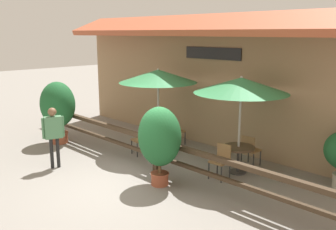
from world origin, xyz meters
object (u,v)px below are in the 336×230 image
object	(u,v)px
chair_middle_wallside	(250,149)
pedestrian	(53,130)
dining_table_near	(158,132)
chair_near_wallside	(175,130)
patio_umbrella_middle	(241,85)
patio_umbrella_near	(158,76)
potted_plant_tall_tropical	(58,106)
chair_near_streetside	(142,138)
potted_plant_corner_fern	(160,138)
chair_middle_streetside	(221,159)
dining_table_middle	(238,152)

from	to	relation	value
chair_middle_wallside	pedestrian	size ratio (longest dim) A/B	0.52
dining_table_near	chair_middle_wallside	distance (m)	3.02
chair_near_wallside	patio_umbrella_middle	size ratio (longest dim) A/B	0.34
patio_umbrella_near	patio_umbrella_middle	bearing A→B (deg)	2.05
patio_umbrella_near	potted_plant_tall_tropical	xyz separation A→B (m)	(-2.82, -1.91, -1.07)
chair_near_streetside	chair_near_wallside	world-z (taller)	same
chair_middle_wallside	dining_table_near	bearing A→B (deg)	11.02
potted_plant_corner_fern	patio_umbrella_near	bearing A→B (deg)	137.87
chair_near_wallside	dining_table_near	bearing A→B (deg)	93.59
patio_umbrella_middle	patio_umbrella_near	bearing A→B (deg)	-177.95
chair_near_streetside	potted_plant_corner_fern	world-z (taller)	potted_plant_corner_fern
patio_umbrella_near	chair_near_wallside	size ratio (longest dim) A/B	2.92
chair_near_streetside	chair_near_wallside	xyz separation A→B (m)	(0.04, 1.41, 0.00)
chair_near_streetside	potted_plant_corner_fern	bearing A→B (deg)	-17.24
potted_plant_tall_tropical	dining_table_near	bearing A→B (deg)	34.15
patio_umbrella_near	chair_middle_wallside	distance (m)	3.53
dining_table_near	patio_umbrella_middle	xyz separation A→B (m)	(2.98, 0.11, 1.76)
chair_near_wallside	chair_middle_streetside	distance (m)	3.10
dining_table_near	chair_near_wallside	xyz separation A→B (m)	(0.06, 0.71, -0.07)
chair_near_wallside	chair_middle_streetside	size ratio (longest dim) A/B	1.00
dining_table_middle	chair_middle_streetside	xyz separation A→B (m)	(-0.07, -0.63, -0.07)
chair_near_wallside	potted_plant_tall_tropical	size ratio (longest dim) A/B	0.43
dining_table_near	chair_near_wallside	size ratio (longest dim) A/B	0.97
patio_umbrella_middle	chair_near_streetside	bearing A→B (deg)	-164.58
patio_umbrella_near	pedestrian	xyz separation A→B (m)	(-0.73, -3.18, -1.25)
potted_plant_corner_fern	chair_middle_streetside	bearing A→B (deg)	61.49
chair_near_wallside	chair_middle_wallside	size ratio (longest dim) A/B	1.00
potted_plant_tall_tropical	chair_near_streetside	bearing A→B (deg)	22.97
patio_umbrella_middle	chair_middle_streetside	world-z (taller)	patio_umbrella_middle
dining_table_middle	potted_plant_corner_fern	xyz separation A→B (m)	(-0.84, -2.04, 0.61)
potted_plant_tall_tropical	pedestrian	size ratio (longest dim) A/B	1.23
patio_umbrella_middle	potted_plant_tall_tropical	size ratio (longest dim) A/B	1.24
patio_umbrella_near	dining_table_near	size ratio (longest dim) A/B	3.01
chair_near_wallside	potted_plant_corner_fern	world-z (taller)	potted_plant_corner_fern
patio_umbrella_near	potted_plant_corner_fern	xyz separation A→B (m)	(2.14, -1.93, -1.15)
patio_umbrella_near	potted_plant_tall_tropical	size ratio (longest dim) A/B	1.24
patio_umbrella_near	chair_near_streetside	xyz separation A→B (m)	(0.02, -0.71, -1.83)
chair_middle_streetside	chair_near_wallside	bearing A→B (deg)	152.71
dining_table_middle	pedestrian	size ratio (longest dim) A/B	0.51
chair_near_streetside	chair_middle_wallside	xyz separation A→B (m)	(2.90, 1.45, 0.00)
patio_umbrella_near	chair_near_streetside	bearing A→B (deg)	-88.02
dining_table_middle	potted_plant_tall_tropical	bearing A→B (deg)	-160.79
chair_middle_wallside	potted_plant_tall_tropical	distance (m)	6.37
dining_table_near	patio_umbrella_near	bearing A→B (deg)	-90.00
chair_near_streetside	dining_table_middle	world-z (taller)	chair_near_streetside
patio_umbrella_middle	dining_table_middle	xyz separation A→B (m)	(-0.00, 0.00, -1.76)
potted_plant_tall_tropical	patio_umbrella_near	bearing A→B (deg)	34.15
chair_middle_wallside	potted_plant_corner_fern	bearing A→B (deg)	70.45
dining_table_near	chair_middle_streetside	distance (m)	2.95
patio_umbrella_middle	chair_middle_wallside	bearing A→B (deg)	94.83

